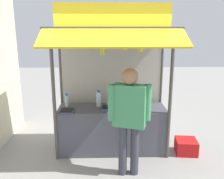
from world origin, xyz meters
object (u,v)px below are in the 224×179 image
object	(u,v)px
vendor_person	(129,113)
magazine_stack_left	(132,107)
water_bottle_mid_left	(145,101)
water_bottle_far_right	(67,101)
banana_bunch_leftmost	(102,50)
water_bottle_back_right	(141,100)
water_bottle_far_left	(99,99)
banana_bunch_rightmost	(141,48)
plastic_crate	(186,146)
banana_bunch_inner_right	(125,45)
magazine_stack_right	(67,111)
magazine_stack_center	(109,108)

from	to	relation	value
vendor_person	magazine_stack_left	bearing A→B (deg)	-80.44
water_bottle_mid_left	water_bottle_far_right	distance (m)	1.46
vendor_person	water_bottle_far_right	bearing A→B (deg)	-21.20
water_bottle_mid_left	banana_bunch_leftmost	distance (m)	1.32
water_bottle_far_right	water_bottle_back_right	world-z (taller)	water_bottle_back_right
water_bottle_far_left	water_bottle_far_right	bearing A→B (deg)	179.65
water_bottle_back_right	banana_bunch_rightmost	distance (m)	1.15
magazine_stack_left	vendor_person	world-z (taller)	vendor_person
magazine_stack_left	banana_bunch_rightmost	distance (m)	1.14
banana_bunch_leftmost	plastic_crate	world-z (taller)	banana_bunch_leftmost
water_bottle_back_right	banana_bunch_inner_right	size ratio (longest dim) A/B	1.12
water_bottle_mid_left	water_bottle_far_right	world-z (taller)	water_bottle_mid_left
magazine_stack_right	magazine_stack_center	world-z (taller)	magazine_stack_center
water_bottle_back_right	banana_bunch_inner_right	xyz separation A→B (m)	(-0.35, -0.53, 1.05)
water_bottle_back_right	banana_bunch_leftmost	bearing A→B (deg)	-143.41
magazine_stack_right	vendor_person	size ratio (longest dim) A/B	0.17
water_bottle_back_right	water_bottle_far_left	size ratio (longest dim) A/B	0.82
water_bottle_far_right	vendor_person	world-z (taller)	vendor_person
water_bottle_far_right	magazine_stack_center	world-z (taller)	water_bottle_far_right
water_bottle_back_right	magazine_stack_left	size ratio (longest dim) A/B	0.85
water_bottle_back_right	magazine_stack_right	bearing A→B (deg)	-165.87
magazine_stack_left	plastic_crate	distance (m)	1.28
water_bottle_back_right	magazine_stack_left	world-z (taller)	water_bottle_back_right
banana_bunch_leftmost	vendor_person	world-z (taller)	banana_bunch_leftmost
water_bottle_far_right	magazine_stack_center	bearing A→B (deg)	-13.72
magazine_stack_left	banana_bunch_rightmost	world-z (taller)	banana_bunch_rightmost
water_bottle_far_left	vendor_person	distance (m)	1.03
magazine_stack_center	water_bottle_back_right	bearing A→B (deg)	18.28
magazine_stack_left	banana_bunch_leftmost	xyz separation A→B (m)	(-0.52, -0.32, 1.07)
water_bottle_mid_left	magazine_stack_right	size ratio (longest dim) A/B	0.92
banana_bunch_rightmost	plastic_crate	distance (m)	2.09
water_bottle_mid_left	banana_bunch_rightmost	bearing A→B (deg)	-112.45
banana_bunch_rightmost	banana_bunch_leftmost	world-z (taller)	same
water_bottle_far_left	water_bottle_mid_left	bearing A→B (deg)	-6.16
banana_bunch_inner_right	water_bottle_mid_left	bearing A→B (deg)	45.04
banana_bunch_inner_right	vendor_person	xyz separation A→B (m)	(0.04, -0.40, -0.98)
vendor_person	plastic_crate	bearing A→B (deg)	-131.81
plastic_crate	magazine_stack_left	bearing A→B (deg)	176.25
water_bottle_mid_left	magazine_stack_right	xyz separation A→B (m)	(-1.41, -0.23, -0.10)
water_bottle_mid_left	plastic_crate	bearing A→B (deg)	-12.47
magazine_stack_center	water_bottle_far_right	bearing A→B (deg)	166.28
water_bottle_far_left	vendor_person	size ratio (longest dim) A/B	0.18
water_bottle_far_right	plastic_crate	xyz separation A→B (m)	(2.23, -0.27, -0.83)
water_bottle_back_right	magazine_stack_right	xyz separation A→B (m)	(-1.34, -0.34, -0.10)
magazine_stack_right	banana_bunch_rightmost	distance (m)	1.67
magazine_stack_right	banana_bunch_leftmost	size ratio (longest dim) A/B	0.94
magazine_stack_center	banana_bunch_leftmost	world-z (taller)	banana_bunch_leftmost
water_bottle_mid_left	magazine_stack_right	distance (m)	1.43
magazine_stack_center	banana_bunch_rightmost	distance (m)	1.26
water_bottle_mid_left	magazine_stack_left	bearing A→B (deg)	-158.35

